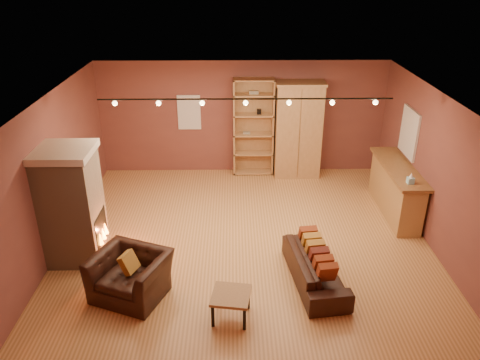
{
  "coord_description": "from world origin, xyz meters",
  "views": [
    {
      "loc": [
        -0.22,
        -7.82,
        4.94
      ],
      "look_at": [
        -0.1,
        0.2,
        1.14
      ],
      "focal_mm": 35.0,
      "sensor_mm": 36.0,
      "label": 1
    }
  ],
  "objects_px": {
    "bookcase": "(253,126)",
    "bar_counter": "(396,189)",
    "loveseat": "(316,262)",
    "armchair": "(130,269)",
    "coffee_table": "(231,298)",
    "fireplace": "(72,205)",
    "armoire": "(298,130)"
  },
  "relations": [
    {
      "from": "loveseat",
      "to": "coffee_table",
      "type": "height_order",
      "value": "loveseat"
    },
    {
      "from": "loveseat",
      "to": "armoire",
      "type": "bearing_deg",
      "value": -10.29
    },
    {
      "from": "bookcase",
      "to": "bar_counter",
      "type": "xyz_separation_m",
      "value": [
        2.93,
        -2.16,
        -0.68
      ]
    },
    {
      "from": "loveseat",
      "to": "armchair",
      "type": "relative_size",
      "value": 1.42
    },
    {
      "from": "coffee_table",
      "to": "bookcase",
      "type": "bearing_deg",
      "value": 84.25
    },
    {
      "from": "fireplace",
      "to": "armchair",
      "type": "distance_m",
      "value": 1.69
    },
    {
      "from": "fireplace",
      "to": "bookcase",
      "type": "distance_m",
      "value": 4.99
    },
    {
      "from": "fireplace",
      "to": "loveseat",
      "type": "xyz_separation_m",
      "value": [
        4.18,
        -0.8,
        -0.68
      ]
    },
    {
      "from": "armoire",
      "to": "coffee_table",
      "type": "bearing_deg",
      "value": -107.32
    },
    {
      "from": "armchair",
      "to": "coffee_table",
      "type": "bearing_deg",
      "value": 2.66
    },
    {
      "from": "bar_counter",
      "to": "coffee_table",
      "type": "height_order",
      "value": "bar_counter"
    },
    {
      "from": "armchair",
      "to": "coffee_table",
      "type": "xyz_separation_m",
      "value": [
        1.61,
        -0.56,
        -0.13
      ]
    },
    {
      "from": "armoire",
      "to": "loveseat",
      "type": "xyz_separation_m",
      "value": [
        -0.22,
        -4.35,
        -0.81
      ]
    },
    {
      "from": "fireplace",
      "to": "armoire",
      "type": "bearing_deg",
      "value": 38.93
    },
    {
      "from": "bar_counter",
      "to": "loveseat",
      "type": "relative_size",
      "value": 1.19
    },
    {
      "from": "bookcase",
      "to": "armoire",
      "type": "height_order",
      "value": "bookcase"
    },
    {
      "from": "armoire",
      "to": "armchair",
      "type": "bearing_deg",
      "value": -124.86
    },
    {
      "from": "bookcase",
      "to": "armchair",
      "type": "height_order",
      "value": "bookcase"
    },
    {
      "from": "bookcase",
      "to": "armoire",
      "type": "relative_size",
      "value": 1.02
    },
    {
      "from": "fireplace",
      "to": "loveseat",
      "type": "height_order",
      "value": "fireplace"
    },
    {
      "from": "fireplace",
      "to": "armoire",
      "type": "xyz_separation_m",
      "value": [
        4.39,
        3.55,
        0.13
      ]
    },
    {
      "from": "bar_counter",
      "to": "armoire",
      "type": "bearing_deg",
      "value": 132.91
    },
    {
      "from": "armoire",
      "to": "bar_counter",
      "type": "relative_size",
      "value": 1.06
    },
    {
      "from": "fireplace",
      "to": "armchair",
      "type": "bearing_deg",
      "value": -43.38
    },
    {
      "from": "armoire",
      "to": "fireplace",
      "type": "bearing_deg",
      "value": -141.07
    },
    {
      "from": "bar_counter",
      "to": "coffee_table",
      "type": "bearing_deg",
      "value": -137.14
    },
    {
      "from": "bookcase",
      "to": "bar_counter",
      "type": "bearing_deg",
      "value": -36.42
    },
    {
      "from": "bookcase",
      "to": "armchair",
      "type": "bearing_deg",
      "value": -114.07
    },
    {
      "from": "armoire",
      "to": "loveseat",
      "type": "bearing_deg",
      "value": -92.85
    },
    {
      "from": "loveseat",
      "to": "armchair",
      "type": "bearing_deg",
      "value": 88.15
    },
    {
      "from": "armchair",
      "to": "bookcase",
      "type": "bearing_deg",
      "value": 87.91
    },
    {
      "from": "armoire",
      "to": "armchair",
      "type": "distance_m",
      "value": 5.7
    }
  ]
}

